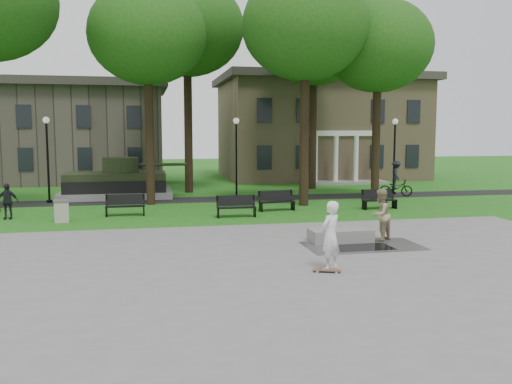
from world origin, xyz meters
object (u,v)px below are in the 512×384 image
friend_watching (380,215)px  cyclist (396,182)px  concrete_block (340,235)px  park_bench_0 (125,205)px  trash_bin (62,211)px  skateboarder (330,236)px

friend_watching → cyclist: size_ratio=0.86×
concrete_block → park_bench_0: (-7.72, 7.86, 0.28)m
park_bench_0 → trash_bin: (-2.66, -1.27, -0.04)m
concrete_block → trash_bin: bearing=147.6°
skateboarder → park_bench_0: skateboarder is taller
friend_watching → park_bench_0: size_ratio=1.04×
park_bench_0 → cyclist: bearing=17.0°
park_bench_0 → friend_watching: bearing=-39.7°
trash_bin → park_bench_0: bearing=25.6°
concrete_block → cyclist: cyclist is taller
concrete_block → trash_bin: (-10.38, 6.58, 0.24)m
friend_watching → skateboarder: bearing=14.5°
skateboarder → park_bench_0: bearing=-97.4°
skateboarder → cyclist: 18.84m
cyclist → friend_watching: bearing=166.7°
friend_watching → park_bench_0: (-9.19, 7.94, -0.43)m
friend_watching → trash_bin: (-11.85, 6.66, -0.47)m
concrete_block → friend_watching: friend_watching is taller
park_bench_0 → trash_bin: bearing=-153.3°
park_bench_0 → concrete_block: bearing=-44.4°
skateboarder → cyclist: cyclist is taller
friend_watching → cyclist: (6.69, 12.46, -0.06)m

